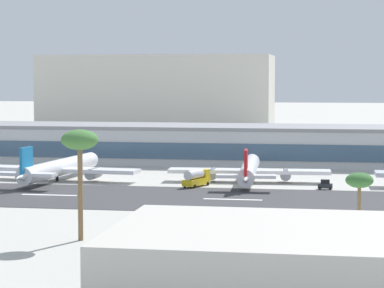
{
  "coord_description": "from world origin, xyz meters",
  "views": [
    {
      "loc": [
        60.57,
        -165.45,
        24.44
      ],
      "look_at": [
        26.58,
        34.09,
        8.64
      ],
      "focal_mm": 78.54,
      "sensor_mm": 36.0,
      "label": 1
    }
  ],
  "objects_px": {
    "distant_hotel_block": "(157,94)",
    "foreground_hangar": "(289,257)",
    "service_fuel_truck_0": "(196,178)",
    "palm_tree_0": "(80,144)",
    "terminal_building": "(186,144)",
    "palm_tree_1": "(359,183)",
    "service_baggage_tug_1": "(325,185)",
    "airliner_blue_tail_gate_1": "(57,169)",
    "airliner_red_tail_gate_2": "(249,170)"
  },
  "relations": [
    {
      "from": "distant_hotel_block",
      "to": "foreground_hangar",
      "type": "xyz_separation_m",
      "value": [
        76.23,
        -283.09,
        -14.08
      ]
    },
    {
      "from": "service_fuel_truck_0",
      "to": "palm_tree_0",
      "type": "height_order",
      "value": "palm_tree_0"
    },
    {
      "from": "palm_tree_0",
      "to": "foreground_hangar",
      "type": "bearing_deg",
      "value": -35.31
    },
    {
      "from": "terminal_building",
      "to": "palm_tree_1",
      "type": "relative_size",
      "value": 12.75
    },
    {
      "from": "distant_hotel_block",
      "to": "service_baggage_tug_1",
      "type": "relative_size",
      "value": 32.69
    },
    {
      "from": "service_fuel_truck_0",
      "to": "palm_tree_1",
      "type": "height_order",
      "value": "palm_tree_1"
    },
    {
      "from": "foreground_hangar",
      "to": "terminal_building",
      "type": "bearing_deg",
      "value": 104.79
    },
    {
      "from": "palm_tree_0",
      "to": "palm_tree_1",
      "type": "height_order",
      "value": "palm_tree_0"
    },
    {
      "from": "airliner_blue_tail_gate_1",
      "to": "foreground_hangar",
      "type": "bearing_deg",
      "value": -142.1
    },
    {
      "from": "distant_hotel_block",
      "to": "airliner_red_tail_gate_2",
      "type": "bearing_deg",
      "value": -71.62
    },
    {
      "from": "service_fuel_truck_0",
      "to": "foreground_hangar",
      "type": "xyz_separation_m",
      "value": [
        25.67,
        -88.5,
        1.46
      ]
    },
    {
      "from": "airliner_red_tail_gate_2",
      "to": "service_baggage_tug_1",
      "type": "height_order",
      "value": "airliner_red_tail_gate_2"
    },
    {
      "from": "service_fuel_truck_0",
      "to": "foreground_hangar",
      "type": "relative_size",
      "value": 0.21
    },
    {
      "from": "terminal_building",
      "to": "palm_tree_0",
      "type": "distance_m",
      "value": 118.84
    },
    {
      "from": "airliner_red_tail_gate_2",
      "to": "palm_tree_1",
      "type": "relative_size",
      "value": 3.95
    },
    {
      "from": "airliner_blue_tail_gate_1",
      "to": "airliner_red_tail_gate_2",
      "type": "relative_size",
      "value": 1.03
    },
    {
      "from": "terminal_building",
      "to": "palm_tree_0",
      "type": "height_order",
      "value": "palm_tree_0"
    },
    {
      "from": "palm_tree_0",
      "to": "palm_tree_1",
      "type": "bearing_deg",
      "value": -0.11
    },
    {
      "from": "distant_hotel_block",
      "to": "palm_tree_0",
      "type": "relative_size",
      "value": 6.31
    },
    {
      "from": "distant_hotel_block",
      "to": "service_baggage_tug_1",
      "type": "xyz_separation_m",
      "value": [
        79.41,
        -194.58,
        -16.52
      ]
    },
    {
      "from": "terminal_building",
      "to": "airliner_blue_tail_gate_1",
      "type": "height_order",
      "value": "terminal_building"
    },
    {
      "from": "service_baggage_tug_1",
      "to": "palm_tree_0",
      "type": "relative_size",
      "value": 0.19
    },
    {
      "from": "terminal_building",
      "to": "service_baggage_tug_1",
      "type": "relative_size",
      "value": 43.59
    },
    {
      "from": "terminal_building",
      "to": "airliner_red_tail_gate_2",
      "type": "relative_size",
      "value": 3.23
    },
    {
      "from": "palm_tree_0",
      "to": "airliner_red_tail_gate_2",
      "type": "bearing_deg",
      "value": 76.49
    },
    {
      "from": "airliner_red_tail_gate_2",
      "to": "palm_tree_1",
      "type": "distance_m",
      "value": 78.67
    },
    {
      "from": "distant_hotel_block",
      "to": "airliner_blue_tail_gate_1",
      "type": "xyz_separation_m",
      "value": [
        16.09,
        -189.88,
        -14.55
      ]
    },
    {
      "from": "service_baggage_tug_1",
      "to": "foreground_hangar",
      "type": "distance_m",
      "value": 88.6
    },
    {
      "from": "service_fuel_truck_0",
      "to": "palm_tree_1",
      "type": "distance_m",
      "value": 74.29
    },
    {
      "from": "palm_tree_1",
      "to": "foreground_hangar",
      "type": "xyz_separation_m",
      "value": [
        -8.64,
        -23.05,
        -6.19
      ]
    },
    {
      "from": "distant_hotel_block",
      "to": "foreground_hangar",
      "type": "height_order",
      "value": "distant_hotel_block"
    },
    {
      "from": "airliner_red_tail_gate_2",
      "to": "foreground_hangar",
      "type": "bearing_deg",
      "value": -174.92
    },
    {
      "from": "terminal_building",
      "to": "airliner_blue_tail_gate_1",
      "type": "distance_m",
      "value": 53.47
    },
    {
      "from": "palm_tree_1",
      "to": "foreground_hangar",
      "type": "distance_m",
      "value": 25.38
    },
    {
      "from": "foreground_hangar",
      "to": "service_fuel_truck_0",
      "type": "bearing_deg",
      "value": 106.17
    },
    {
      "from": "terminal_building",
      "to": "service_baggage_tug_1",
      "type": "distance_m",
      "value": 66.89
    },
    {
      "from": "terminal_building",
      "to": "service_fuel_truck_0",
      "type": "height_order",
      "value": "terminal_building"
    },
    {
      "from": "foreground_hangar",
      "to": "service_baggage_tug_1",
      "type": "bearing_deg",
      "value": 87.94
    },
    {
      "from": "airliner_blue_tail_gate_1",
      "to": "distant_hotel_block",
      "type": "bearing_deg",
      "value": 9.92
    },
    {
      "from": "airliner_red_tail_gate_2",
      "to": "palm_tree_0",
      "type": "relative_size",
      "value": 2.61
    },
    {
      "from": "terminal_building",
      "to": "foreground_hangar",
      "type": "xyz_separation_m",
      "value": [
        37.36,
        -141.53,
        -2.03
      ]
    },
    {
      "from": "terminal_building",
      "to": "palm_tree_0",
      "type": "relative_size",
      "value": 8.41
    },
    {
      "from": "airliner_blue_tail_gate_1",
      "to": "service_baggage_tug_1",
      "type": "xyz_separation_m",
      "value": [
        63.32,
        -4.7,
        -1.97
      ]
    },
    {
      "from": "service_baggage_tug_1",
      "to": "palm_tree_1",
      "type": "height_order",
      "value": "palm_tree_1"
    },
    {
      "from": "service_baggage_tug_1",
      "to": "foreground_hangar",
      "type": "height_order",
      "value": "foreground_hangar"
    },
    {
      "from": "airliner_red_tail_gate_2",
      "to": "foreground_hangar",
      "type": "relative_size",
      "value": 1.05
    },
    {
      "from": "terminal_building",
      "to": "service_fuel_truck_0",
      "type": "relative_size",
      "value": 15.96
    },
    {
      "from": "distant_hotel_block",
      "to": "service_fuel_truck_0",
      "type": "height_order",
      "value": "distant_hotel_block"
    },
    {
      "from": "airliner_blue_tail_gate_1",
      "to": "palm_tree_0",
      "type": "height_order",
      "value": "palm_tree_0"
    },
    {
      "from": "terminal_building",
      "to": "airliner_red_tail_gate_2",
      "type": "bearing_deg",
      "value": -62.55
    }
  ]
}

